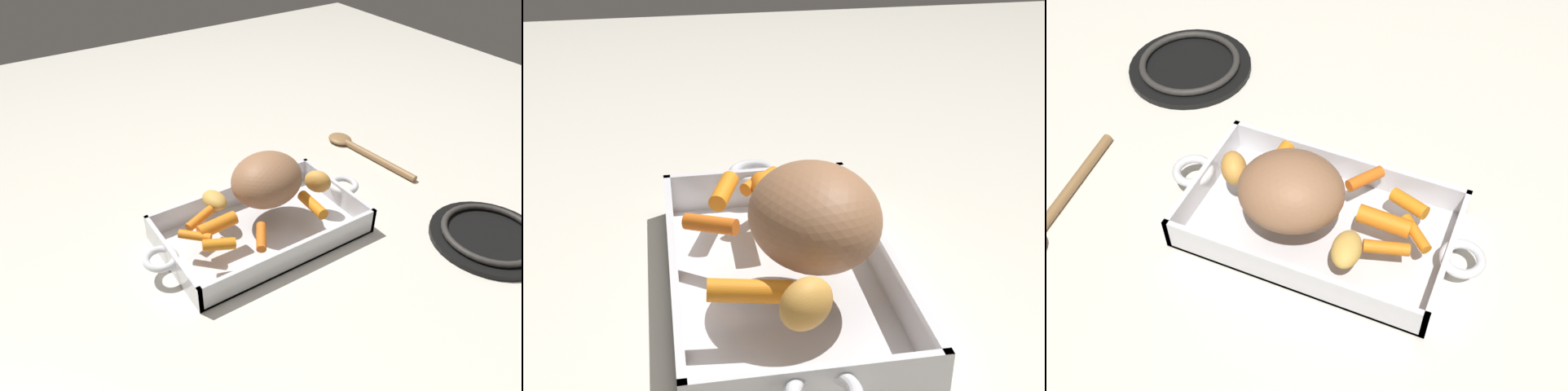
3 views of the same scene
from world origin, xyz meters
TOP-DOWN VIEW (x-y plane):
  - ground_plane at (0.00, 0.00)m, footprint 2.32×2.32m
  - roasting_dish at (0.00, 0.00)m, footprint 0.44×0.21m
  - pork_roast at (-0.03, -0.03)m, footprint 0.16×0.14m
  - baby_carrot_northwest at (0.09, 0.00)m, footprint 0.07×0.02m
  - baby_carrot_center_left at (-0.08, 0.04)m, footprint 0.03×0.07m
  - baby_carrot_southwest at (0.10, -0.04)m, footprint 0.06×0.04m
  - baby_carrot_center_right at (0.11, 0.04)m, footprint 0.06×0.04m
  - baby_carrot_short at (0.04, 0.06)m, footprint 0.04×0.06m
  - baby_carrot_southeast at (0.13, 0.00)m, footprint 0.05×0.05m
  - potato_whole at (-0.12, -0.00)m, footprint 0.06×0.06m
  - potato_golden_large at (0.06, -0.06)m, footprint 0.04×0.06m
  - stove_burner_rear at (-0.33, 0.23)m, footprint 0.21×0.21m
  - serving_spoon at (-0.35, -0.13)m, footprint 0.06×0.25m

SIDE VIEW (x-z plane):
  - ground_plane at x=0.00m, z-range 0.00..0.00m
  - serving_spoon at x=-0.35m, z-range 0.00..0.02m
  - stove_burner_rear at x=-0.33m, z-range 0.00..0.02m
  - roasting_dish at x=0.00m, z-range -0.01..0.04m
  - baby_carrot_southeast at x=0.13m, z-range 0.05..0.06m
  - baby_carrot_southwest at x=0.10m, z-range 0.05..0.07m
  - baby_carrot_short at x=0.04m, z-range 0.05..0.07m
  - baby_carrot_center_right at x=0.11m, z-range 0.05..0.07m
  - baby_carrot_center_left at x=-0.08m, z-range 0.05..0.07m
  - baby_carrot_northwest at x=0.09m, z-range 0.05..0.08m
  - potato_golden_large at x=0.06m, z-range 0.05..0.08m
  - potato_whole at x=-0.12m, z-range 0.05..0.09m
  - pork_roast at x=-0.03m, z-range 0.05..0.14m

